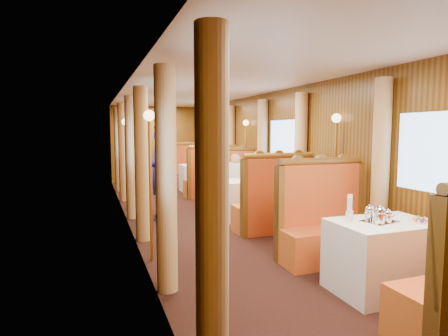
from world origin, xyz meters
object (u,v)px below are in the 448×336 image
tea_tray (380,222)px  teapot_left (380,218)px  table_far (200,178)px  banquette_mid_fwd (274,207)px  table_near (383,257)px  banquette_far_fwd (211,181)px  banquette_mid_aft (231,189)px  banquette_far_aft (191,172)px  banquette_near_aft (326,228)px  steward (160,172)px  teapot_right (388,219)px  teapot_back (369,215)px  fruit_plate (420,221)px  table_mid (250,199)px  rose_vase_far (200,158)px  rose_vase_mid (251,171)px  passenger (236,176)px

tea_tray → teapot_left: teapot_left is taller
table_far → teapot_left: 7.11m
banquette_mid_fwd → table_near: bearing=-90.0°
banquette_mid_fwd → banquette_far_fwd: 3.50m
banquette_mid_aft → teapot_left: bearing=-91.9°
banquette_far_aft → table_near: bearing=-90.0°
table_near → banquette_near_aft: 1.02m
banquette_far_fwd → steward: size_ratio=0.73×
teapot_right → banquette_far_fwd: bearing=100.0°
teapot_left → steward: (-1.47, 4.15, 0.10)m
table_far → banquette_far_fwd: size_ratio=0.78×
teapot_back → fruit_plate: 0.50m
table_near → banquette_near_aft: (0.00, 1.01, 0.05)m
steward → table_near: bearing=29.7°
banquette_near_aft → banquette_mid_aft: bearing=90.0°
table_mid → teapot_back: bearing=-92.3°
banquette_far_aft → tea_tray: bearing=-90.6°
teapot_left → banquette_far_fwd: bearing=77.6°
table_near → tea_tray: (-0.08, -0.01, 0.38)m
table_mid → teapot_back: size_ratio=6.91×
table_mid → banquette_far_fwd: size_ratio=0.78×
rose_vase_far → banquette_mid_aft: bearing=-89.9°
banquette_far_fwd → rose_vase_far: size_ratio=3.72×
table_far → teapot_right: 7.10m
table_far → rose_vase_mid: (0.01, -3.52, 0.55)m
banquette_near_aft → rose_vase_mid: (0.01, 2.46, 0.50)m
banquette_mid_aft → fruit_plate: size_ratio=5.70×
passenger → rose_vase_mid: bearing=-89.2°
banquette_far_aft → steward: steward is taller
table_mid → rose_vase_mid: bearing=-68.0°
steward → banquette_far_fwd: bearing=147.8°
banquette_mid_aft → banquette_far_aft: size_ratio=1.00×
rose_vase_mid → table_near: bearing=-90.2°
banquette_near_aft → rose_vase_mid: size_ratio=3.72×
teapot_back → teapot_right: bearing=-80.1°
banquette_near_aft → banquette_far_fwd: (0.00, 4.97, 0.00)m
banquette_mid_aft → rose_vase_mid: (0.01, -1.04, 0.50)m
teapot_right → passenger: bearing=99.8°
banquette_near_aft → table_near: bearing=-90.0°
banquette_near_aft → fruit_plate: 1.26m
teapot_left → teapot_right: teapot_left is taller
teapot_left → teapot_back: (0.02, 0.17, -0.01)m
banquette_far_fwd → rose_vase_far: (-0.00, 1.01, 0.50)m
banquette_far_fwd → tea_tray: banquette_far_fwd is taller
banquette_mid_fwd → teapot_right: banquette_mid_fwd is taller
table_near → banquette_far_aft: size_ratio=0.78×
rose_vase_mid → rose_vase_far: size_ratio=1.00×
banquette_far_aft → fruit_plate: size_ratio=5.70×
teapot_left → banquette_far_aft: bearing=78.0°
tea_tray → teapot_right: bearing=-67.1°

